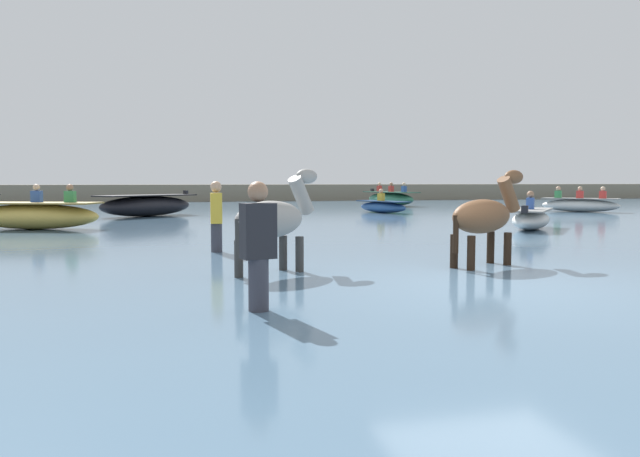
# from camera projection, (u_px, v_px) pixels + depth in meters

# --- Properties ---
(ground_plane) EXTENTS (120.00, 120.00, 0.00)m
(ground_plane) POSITION_uv_depth(u_px,v_px,m) (497.00, 315.00, 7.76)
(ground_plane) COLOR #756B56
(water_surface) EXTENTS (90.00, 90.00, 0.37)m
(water_surface) POSITION_uv_depth(u_px,v_px,m) (312.00, 234.00, 17.43)
(water_surface) COLOR slate
(water_surface) RESTS_ON ground
(horse_lead_bay) EXTENTS (1.61, 0.99, 1.80)m
(horse_lead_bay) POSITION_uv_depth(u_px,v_px,m) (485.00, 219.00, 9.42)
(horse_lead_bay) COLOR brown
(horse_lead_bay) RESTS_ON ground
(horse_trailing_grey) EXTENTS (1.48, 1.26, 1.81)m
(horse_trailing_grey) POSITION_uv_depth(u_px,v_px,m) (273.00, 223.00, 8.62)
(horse_trailing_grey) COLOR gray
(horse_trailing_grey) RESTS_ON ground
(boat_distant_east) EXTENTS (1.98, 4.03, 1.19)m
(boat_distant_east) POSITION_uv_depth(u_px,v_px,m) (390.00, 199.00, 32.60)
(boat_distant_east) COLOR #337556
(boat_distant_east) RESTS_ON water_surface
(boat_mid_outer) EXTENTS (3.79, 3.40, 0.91)m
(boat_mid_outer) POSITION_uv_depth(u_px,v_px,m) (147.00, 206.00, 22.82)
(boat_mid_outer) COLOR black
(boat_mid_outer) RESTS_ON water_surface
(boat_distant_west) EXTENTS (1.65, 2.74, 0.96)m
(boat_distant_west) POSITION_uv_depth(u_px,v_px,m) (383.00, 207.00, 25.32)
(boat_distant_west) COLOR #28518E
(boat_distant_west) RESTS_ON water_surface
(boat_far_inshore) EXTENTS (3.70, 2.24, 1.19)m
(boat_far_inshore) POSITION_uv_depth(u_px,v_px,m) (34.00, 216.00, 16.71)
(boat_far_inshore) COLOR gold
(boat_far_inshore) RESTS_ON water_surface
(boat_far_offshore) EXTENTS (2.77, 2.88, 1.05)m
(boat_far_offshore) POSITION_uv_depth(u_px,v_px,m) (580.00, 205.00, 26.06)
(boat_far_offshore) COLOR silver
(boat_far_offshore) RESTS_ON water_surface
(boat_mid_channel) EXTENTS (2.36, 2.61, 1.01)m
(boat_mid_channel) POSITION_uv_depth(u_px,v_px,m) (531.00, 219.00, 16.65)
(boat_mid_channel) COLOR silver
(boat_mid_channel) RESTS_ON water_surface
(person_wading_mid) EXTENTS (0.36, 0.27, 1.63)m
(person_wading_mid) POSITION_uv_depth(u_px,v_px,m) (258.00, 260.00, 6.18)
(person_wading_mid) COLOR #383842
(person_wading_mid) RESTS_ON ground
(person_onlooker_left) EXTENTS (0.22, 0.33, 1.63)m
(person_onlooker_left) POSITION_uv_depth(u_px,v_px,m) (216.00, 224.00, 11.33)
(person_onlooker_left) COLOR #383842
(person_onlooker_left) RESTS_ON ground
(far_shoreline) EXTENTS (80.00, 2.40, 1.41)m
(far_shoreline) POSITION_uv_depth(u_px,v_px,m) (227.00, 195.00, 40.62)
(far_shoreline) COLOR gray
(far_shoreline) RESTS_ON ground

